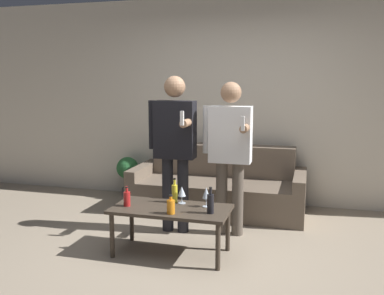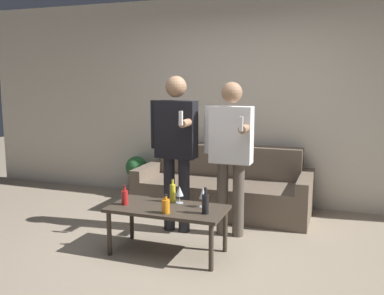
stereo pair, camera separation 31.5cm
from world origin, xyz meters
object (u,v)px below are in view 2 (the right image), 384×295
at_px(couch, 224,189).
at_px(person_standing_left, 176,142).
at_px(coffee_table, 168,212).
at_px(person_standing_right, 230,147).
at_px(bottle_orange, 173,192).

distance_m(couch, person_standing_left, 1.16).
bearing_deg(coffee_table, person_standing_left, 104.68).
xyz_separation_m(coffee_table, person_standing_right, (0.42, 0.68, 0.54)).
distance_m(bottle_orange, person_standing_left, 0.63).
xyz_separation_m(couch, coffee_table, (-0.14, -1.48, 0.12)).
xyz_separation_m(couch, person_standing_right, (0.28, -0.81, 0.66)).
bearing_deg(bottle_orange, person_standing_right, 48.46).
bearing_deg(person_standing_left, couch, 71.42).
xyz_separation_m(person_standing_left, person_standing_right, (0.58, 0.07, -0.04)).
bearing_deg(bottle_orange, person_standing_left, 107.89).
bearing_deg(couch, bottle_orange, -96.88).
bearing_deg(couch, person_standing_left, -108.58).
relative_size(coffee_table, person_standing_left, 0.66).
bearing_deg(person_standing_left, bottle_orange, -72.11).
height_order(coffee_table, person_standing_right, person_standing_right).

